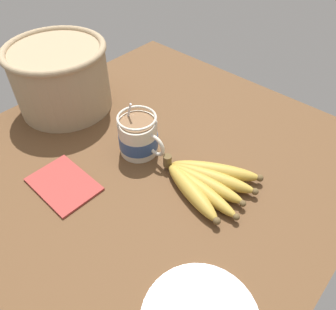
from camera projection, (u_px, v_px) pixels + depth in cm
name	position (u px, v px, depth cm)	size (l,w,h in cm)	color
table	(158.00, 160.00, 83.13)	(90.42, 90.42, 3.95)	brown
coffee_mug	(139.00, 137.00, 79.56)	(14.39, 9.66, 13.51)	beige
banana_bunch	(206.00, 182.00, 72.95)	(22.20, 19.19, 4.14)	brown
woven_basket	(61.00, 76.00, 90.02)	(27.15, 27.15, 18.52)	tan
napkin	(64.00, 184.00, 74.33)	(15.97, 11.34, 0.60)	#A33833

